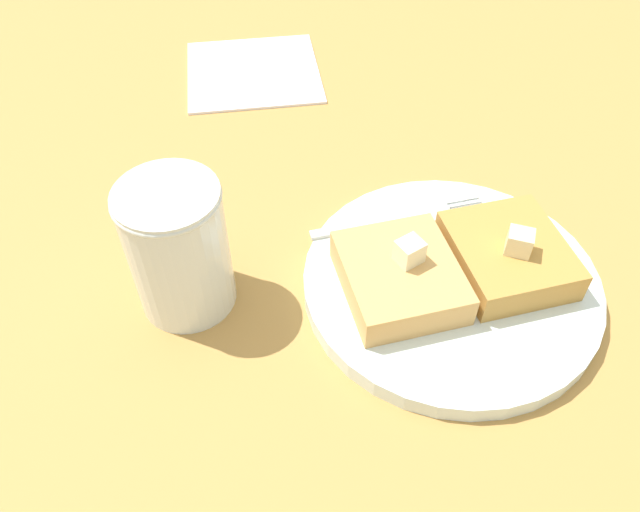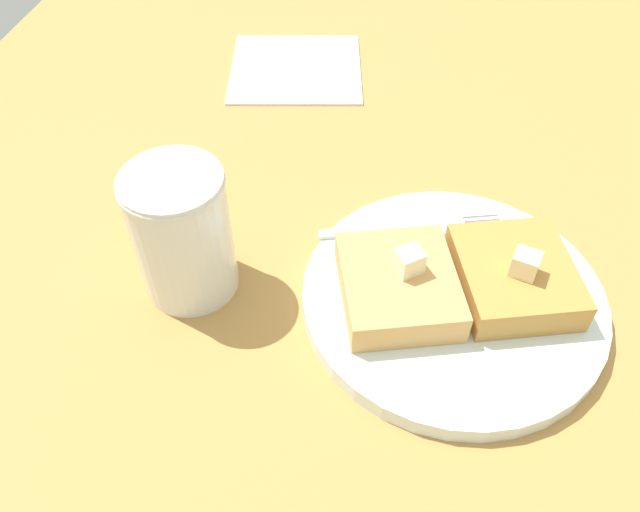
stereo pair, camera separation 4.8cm
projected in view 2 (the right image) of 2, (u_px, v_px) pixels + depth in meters
table_surface at (456, 290)px, 53.56cm from camera, size 116.82×116.82×2.99cm
plate at (452, 297)px, 49.89cm from camera, size 24.06×24.06×1.57cm
toast_slice_left at (514, 276)px, 48.73cm from camera, size 10.95×11.73×2.77cm
toast_slice_middle at (398, 286)px, 48.05cm from camera, size 10.95×11.73×2.77cm
butter_pat_primary at (525, 264)px, 46.44cm from camera, size 2.34×2.21×1.92cm
butter_pat_secondary at (409, 261)px, 46.62cm from camera, size 2.57×2.52×1.92cm
fork at (422, 227)px, 54.14cm from camera, size 15.79×5.72×0.36cm
syrup_jar at (184, 239)px, 48.44cm from camera, size 7.84×7.84×11.31cm
napkin at (296, 68)px, 74.81cm from camera, size 17.71×17.68×0.30cm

